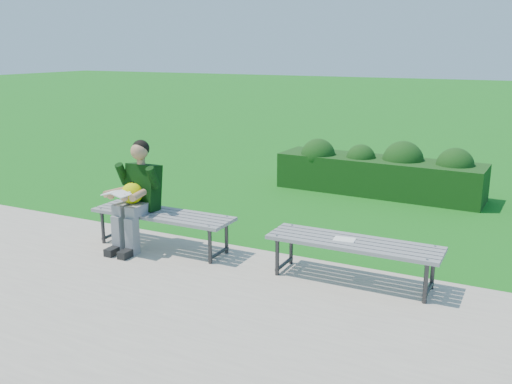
# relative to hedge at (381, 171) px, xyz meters

# --- Properties ---
(ground) EXTENTS (80.00, 80.00, 0.00)m
(ground) POSITION_rel_hedge_xyz_m (-0.35, -3.44, -0.39)
(ground) COLOR #3D7A24
(ground) RESTS_ON ground
(walkway) EXTENTS (30.00, 3.50, 0.02)m
(walkway) POSITION_rel_hedge_xyz_m (-0.35, -5.19, -0.38)
(walkway) COLOR #A69E8B
(walkway) RESTS_ON ground
(hedge) EXTENTS (3.45, 1.00, 0.91)m
(hedge) POSITION_rel_hedge_xyz_m (0.00, 0.00, 0.00)
(hedge) COLOR #103A11
(hedge) RESTS_ON ground
(bench_left) EXTENTS (1.80, 0.50, 0.46)m
(bench_left) POSITION_rel_hedge_xyz_m (-1.67, -3.91, 0.03)
(bench_left) COLOR gray
(bench_left) RESTS_ON walkway
(bench_right) EXTENTS (1.80, 0.50, 0.46)m
(bench_right) POSITION_rel_hedge_xyz_m (0.71, -3.88, 0.03)
(bench_right) COLOR gray
(bench_right) RESTS_ON walkway
(seated_boy) EXTENTS (0.56, 0.76, 1.31)m
(seated_boy) POSITION_rel_hedge_xyz_m (-1.97, -4.01, 0.33)
(seated_boy) COLOR slate
(seated_boy) RESTS_ON walkway
(paper_sheet) EXTENTS (0.24, 0.18, 0.01)m
(paper_sheet) POSITION_rel_hedge_xyz_m (0.61, -3.88, 0.08)
(paper_sheet) COLOR white
(paper_sheet) RESTS_ON bench_right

